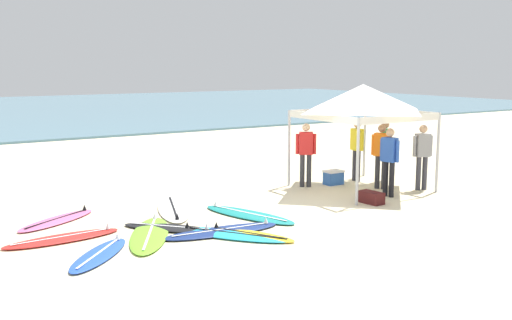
# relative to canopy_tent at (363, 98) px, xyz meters

# --- Properties ---
(ground_plane) EXTENTS (80.00, 80.00, 0.00)m
(ground_plane) POSITION_rel_canopy_tent_xyz_m (-2.90, -0.91, -2.39)
(ground_plane) COLOR beige
(sea) EXTENTS (80.00, 36.00, 0.10)m
(sea) POSITION_rel_canopy_tent_xyz_m (-2.90, 32.42, -2.34)
(sea) COLOR #568499
(sea) RESTS_ON ground
(canopy_tent) EXTENTS (2.84, 2.84, 2.75)m
(canopy_tent) POSITION_rel_canopy_tent_xyz_m (0.00, 0.00, 0.00)
(canopy_tent) COLOR #B7B7BC
(canopy_tent) RESTS_ON ground
(surfboard_pink) EXTENTS (2.04, 1.55, 0.19)m
(surfboard_pink) POSITION_rel_canopy_tent_xyz_m (-7.67, 0.87, -2.35)
(surfboard_pink) COLOR pink
(surfboard_pink) RESTS_ON ground
(surfboard_blue) EXTENTS (1.72, 1.81, 0.19)m
(surfboard_blue) POSITION_rel_canopy_tent_xyz_m (-7.66, -1.85, -2.35)
(surfboard_blue) COLOR blue
(surfboard_blue) RESTS_ON ground
(surfboard_teal) EXTENTS (1.35, 2.55, 0.19)m
(surfboard_teal) POSITION_rel_canopy_tent_xyz_m (-4.04, -0.88, -2.35)
(surfboard_teal) COLOR #19847F
(surfboard_teal) RESTS_ON ground
(surfboard_white) EXTENTS (1.51, 2.60, 0.19)m
(surfboard_white) POSITION_rel_canopy_tent_xyz_m (-5.20, 0.46, -2.35)
(surfboard_white) COLOR white
(surfboard_white) RESTS_ON ground
(surfboard_black) EXTENTS (1.68, 1.82, 0.19)m
(surfboard_black) POSITION_rel_canopy_tent_xyz_m (-5.93, -0.94, -2.35)
(surfboard_black) COLOR black
(surfboard_black) RESTS_ON ground
(surfboard_red) EXTENTS (2.23, 0.74, 0.19)m
(surfboard_red) POSITION_rel_canopy_tent_xyz_m (-7.93, -0.53, -2.35)
(surfboard_red) COLOR red
(surfboard_red) RESTS_ON ground
(surfboard_cyan) EXTENTS (1.93, 2.34, 0.19)m
(surfboard_cyan) POSITION_rel_canopy_tent_xyz_m (-5.11, -2.02, -2.35)
(surfboard_cyan) COLOR #23B2CC
(surfboard_cyan) RESTS_ON ground
(surfboard_yellow) EXTENTS (1.33, 1.90, 0.19)m
(surfboard_yellow) POSITION_rel_canopy_tent_xyz_m (-4.84, -2.21, -2.35)
(surfboard_yellow) COLOR yellow
(surfboard_yellow) RESTS_ON ground
(surfboard_navy) EXTENTS (2.47, 0.83, 0.19)m
(surfboard_navy) POSITION_rel_canopy_tent_xyz_m (-5.16, -1.71, -2.35)
(surfboard_navy) COLOR navy
(surfboard_navy) RESTS_ON ground
(surfboard_lime) EXTENTS (1.83, 2.60, 0.19)m
(surfboard_lime) POSITION_rel_canopy_tent_xyz_m (-6.45, -1.17, -2.35)
(surfboard_lime) COLOR #7AD12D
(surfboard_lime) RESTS_ON ground
(person_blue) EXTENTS (0.28, 0.54, 1.71)m
(person_blue) POSITION_rel_canopy_tent_xyz_m (-0.07, -1.09, -1.40)
(person_blue) COLOR black
(person_blue) RESTS_ON ground
(person_green) EXTENTS (0.41, 0.42, 1.71)m
(person_green) POSITION_rel_canopy_tent_xyz_m (1.21, 0.37, -1.40)
(person_green) COLOR #2D2D33
(person_green) RESTS_ON ground
(person_orange) EXTENTS (0.36, 0.50, 1.71)m
(person_orange) POSITION_rel_canopy_tent_xyz_m (0.43, -0.29, -1.40)
(person_orange) COLOR #2D2D33
(person_orange) RESTS_ON ground
(person_grey) EXTENTS (0.52, 0.33, 1.71)m
(person_grey) POSITION_rel_canopy_tent_xyz_m (1.24, -0.96, -1.40)
(person_grey) COLOR #383842
(person_grey) RESTS_ON ground
(person_yellow) EXTENTS (0.28, 0.54, 1.71)m
(person_yellow) POSITION_rel_canopy_tent_xyz_m (0.61, 0.86, -1.40)
(person_yellow) COLOR #383842
(person_yellow) RESTS_ON ground
(person_red) EXTENTS (0.47, 0.38, 1.71)m
(person_red) POSITION_rel_canopy_tent_xyz_m (-1.08, 0.99, -1.40)
(person_red) COLOR #2D2D33
(person_red) RESTS_ON ground
(gear_bag_near_tent) EXTENTS (0.36, 0.62, 0.28)m
(gear_bag_near_tent) POSITION_rel_canopy_tent_xyz_m (-0.95, -1.41, -2.25)
(gear_bag_near_tent) COLOR #4C1919
(gear_bag_near_tent) RESTS_ON ground
(cooler_box) EXTENTS (0.50, 0.36, 0.39)m
(cooler_box) POSITION_rel_canopy_tent_xyz_m (-0.24, 0.82, -2.19)
(cooler_box) COLOR #2D60B7
(cooler_box) RESTS_ON ground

